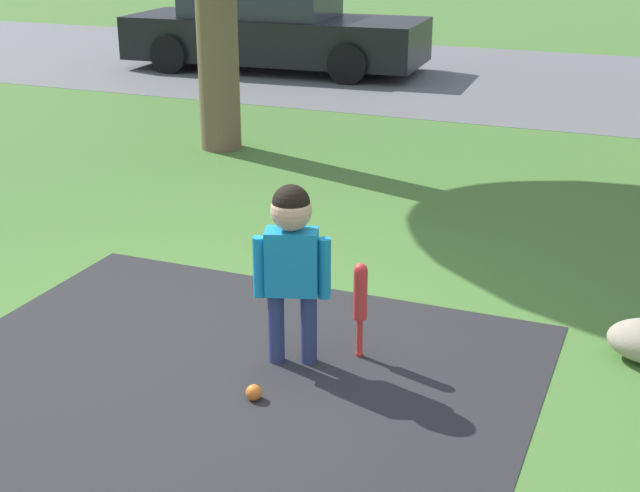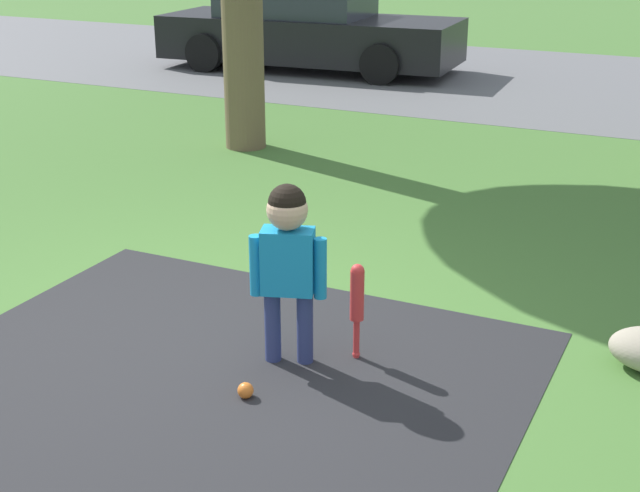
{
  "view_description": "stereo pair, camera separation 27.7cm",
  "coord_description": "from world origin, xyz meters",
  "px_view_note": "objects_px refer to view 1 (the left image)",
  "views": [
    {
      "loc": [
        2.41,
        -4.05,
        2.38
      ],
      "look_at": [
        0.59,
        0.38,
        0.55
      ],
      "focal_mm": 50.0,
      "sensor_mm": 36.0,
      "label": 1
    },
    {
      "loc": [
        2.66,
        -3.94,
        2.38
      ],
      "look_at": [
        0.59,
        0.38,
        0.55
      ],
      "focal_mm": 50.0,
      "sensor_mm": 36.0,
      "label": 2
    }
  ],
  "objects_px": {
    "child": "(292,250)",
    "sports_ball": "(254,393)",
    "parked_car": "(272,30)",
    "baseball_bat": "(360,297)"
  },
  "relations": [
    {
      "from": "parked_car",
      "to": "baseball_bat",
      "type": "bearing_deg",
      "value": -65.6
    },
    {
      "from": "baseball_bat",
      "to": "sports_ball",
      "type": "relative_size",
      "value": 6.69
    },
    {
      "from": "sports_ball",
      "to": "parked_car",
      "type": "relative_size",
      "value": 0.02
    },
    {
      "from": "child",
      "to": "sports_ball",
      "type": "bearing_deg",
      "value": -110.9
    },
    {
      "from": "parked_car",
      "to": "sports_ball",
      "type": "bearing_deg",
      "value": -69.08
    },
    {
      "from": "baseball_bat",
      "to": "parked_car",
      "type": "xyz_separation_m",
      "value": [
        -4.49,
        8.46,
        0.24
      ]
    },
    {
      "from": "child",
      "to": "parked_car",
      "type": "bearing_deg",
      "value": 97.21
    },
    {
      "from": "child",
      "to": "sports_ball",
      "type": "relative_size",
      "value": 12.15
    },
    {
      "from": "child",
      "to": "parked_car",
      "type": "distance_m",
      "value": 9.61
    },
    {
      "from": "child",
      "to": "sports_ball",
      "type": "height_order",
      "value": "child"
    }
  ]
}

